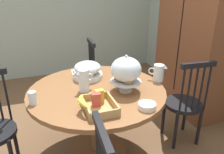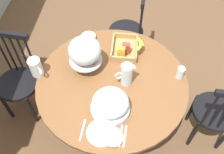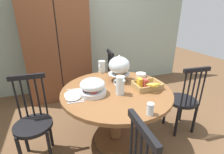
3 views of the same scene
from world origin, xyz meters
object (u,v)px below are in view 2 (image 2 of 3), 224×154
windsor_chair_near_window (128,32)px  drinking_glass (180,73)px  cereal_basket (126,48)px  cereal_bowl (88,38)px  windsor_chair_by_cabinet (19,82)px  china_plate_large (102,133)px  dining_table (112,94)px  windsor_chair_far_side (215,113)px  china_plate_small (113,137)px  milk_pitcher (36,68)px  pastry_stand_with_dome (85,51)px  fruit_platter_covered (110,104)px  orange_juice_pitcher (126,75)px

windsor_chair_near_window → drinking_glass: (-0.84, -0.47, 0.34)m
cereal_basket → cereal_bowl: bearing=71.0°
windsor_chair_by_cabinet → china_plate_large: 1.11m
dining_table → china_plate_large: 0.52m
windsor_chair_far_side → china_plate_small: (-0.44, 0.88, 0.30)m
windsor_chair_far_side → milk_pitcher: bearing=87.2°
pastry_stand_with_dome → fruit_platter_covered: pastry_stand_with_dome is taller
cereal_bowl → drinking_glass: 0.92m
windsor_chair_far_side → china_plate_small: windsor_chair_far_side is taller
cereal_basket → china_plate_small: bearing=177.2°
windsor_chair_by_cabinet → pastry_stand_with_dome: (0.02, -0.70, 0.49)m
pastry_stand_with_dome → cereal_bowl: size_ratio=2.46×
windsor_chair_near_window → cereal_basket: bearing=180.0°
pastry_stand_with_dome → china_plate_large: bearing=-161.2°
windsor_chair_by_cabinet → pastry_stand_with_dome: size_ratio=2.83×
china_plate_small → china_plate_large: bearing=70.9°
dining_table → windsor_chair_by_cabinet: size_ratio=1.31×
windsor_chair_far_side → china_plate_large: (-0.41, 0.97, 0.29)m
fruit_platter_covered → china_plate_small: (-0.22, -0.04, -0.07)m
dining_table → pastry_stand_with_dome: size_ratio=3.70×
cereal_basket → pastry_stand_with_dome: bearing=123.2°
orange_juice_pitcher → cereal_basket: 0.35m
pastry_stand_with_dome → orange_juice_pitcher: 0.39m
windsor_chair_by_cabinet → windsor_chair_near_window: bearing=-51.4°
cereal_basket → windsor_chair_by_cabinet: bearing=102.8°
milk_pitcher → cereal_bowl: (0.46, -0.37, -0.05)m
fruit_platter_covered → cereal_bowl: 0.81m
orange_juice_pitcher → windsor_chair_far_side: bearing=-94.2°
windsor_chair_far_side → drinking_glass: bearing=66.7°
dining_table → windsor_chair_far_side: 0.94m
orange_juice_pitcher → milk_pitcher: size_ratio=1.23×
cereal_bowl → fruit_platter_covered: bearing=-159.2°
milk_pitcher → china_plate_large: size_ratio=0.77×
windsor_chair_near_window → cereal_basket: 0.67m
orange_juice_pitcher → milk_pitcher: orange_juice_pitcher is taller
pastry_stand_with_dome → cereal_bowl: bearing=6.1°
fruit_platter_covered → drinking_glass: bearing=-55.4°
pastry_stand_with_dome → windsor_chair_far_side: bearing=-99.3°
windsor_chair_by_cabinet → china_plate_large: size_ratio=4.43×
orange_juice_pitcher → milk_pitcher: bearing=88.6°
cereal_basket → china_plate_large: size_ratio=1.44×
windsor_chair_by_cabinet → orange_juice_pitcher: windsor_chair_by_cabinet is taller
windsor_chair_by_cabinet → cereal_bowl: (0.36, -0.66, 0.31)m
windsor_chair_by_cabinet → windsor_chair_far_side: bearing=-95.3°
windsor_chair_by_cabinet → drinking_glass: size_ratio=8.86×
china_plate_small → cereal_bowl: 1.03m
windsor_chair_near_window → windsor_chair_far_side: size_ratio=1.00×
windsor_chair_near_window → cereal_basket: size_ratio=3.09×
windsor_chair_near_window → fruit_platter_covered: bearing=176.1°
windsor_chair_near_window → china_plate_large: (-1.41, 0.13, 0.29)m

